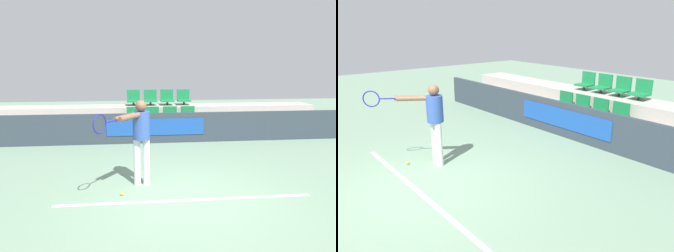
% 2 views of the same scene
% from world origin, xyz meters
% --- Properties ---
extents(ground_plane, '(30.00, 30.00, 0.00)m').
position_xyz_m(ground_plane, '(0.00, 0.00, 0.00)').
color(ground_plane, gray).
extents(court_baseline, '(4.50, 0.08, 0.01)m').
position_xyz_m(court_baseline, '(0.00, -0.03, 0.00)').
color(court_baseline, white).
rests_on(court_baseline, ground).
extents(barrier_wall, '(10.94, 0.14, 0.89)m').
position_xyz_m(barrier_wall, '(-0.00, 4.15, 0.45)').
color(barrier_wall, '#2D3842').
rests_on(barrier_wall, ground).
extents(bleacher_tier_front, '(10.54, 0.97, 0.46)m').
position_xyz_m(bleacher_tier_front, '(0.00, 4.71, 0.23)').
color(bleacher_tier_front, '#ADA89E').
rests_on(bleacher_tier_front, ground).
extents(bleacher_tier_middle, '(10.54, 0.97, 0.91)m').
position_xyz_m(bleacher_tier_middle, '(0.00, 5.68, 0.46)').
color(bleacher_tier_middle, '#ADA89E').
rests_on(bleacher_tier_middle, ground).
extents(stadium_chair_0, '(0.44, 0.41, 0.52)m').
position_xyz_m(stadium_chair_0, '(-0.86, 4.83, 0.68)').
color(stadium_chair_0, '#333333').
rests_on(stadium_chair_0, bleacher_tier_front).
extents(stadium_chair_1, '(0.44, 0.41, 0.52)m').
position_xyz_m(stadium_chair_1, '(-0.29, 4.83, 0.68)').
color(stadium_chair_1, '#333333').
rests_on(stadium_chair_1, bleacher_tier_front).
extents(stadium_chair_2, '(0.44, 0.41, 0.52)m').
position_xyz_m(stadium_chair_2, '(0.29, 4.83, 0.68)').
color(stadium_chair_2, '#333333').
rests_on(stadium_chair_2, bleacher_tier_front).
extents(stadium_chair_3, '(0.44, 0.41, 0.52)m').
position_xyz_m(stadium_chair_3, '(0.86, 4.83, 0.68)').
color(stadium_chair_3, '#333333').
rests_on(stadium_chair_3, bleacher_tier_front).
extents(stadium_chair_4, '(0.44, 0.41, 0.52)m').
position_xyz_m(stadium_chair_4, '(-0.86, 5.80, 1.14)').
color(stadium_chair_4, '#333333').
rests_on(stadium_chair_4, bleacher_tier_middle).
extents(stadium_chair_5, '(0.44, 0.41, 0.52)m').
position_xyz_m(stadium_chair_5, '(-0.29, 5.80, 1.14)').
color(stadium_chair_5, '#333333').
rests_on(stadium_chair_5, bleacher_tier_middle).
extents(stadium_chair_6, '(0.44, 0.41, 0.52)m').
position_xyz_m(stadium_chair_6, '(0.29, 5.80, 1.14)').
color(stadium_chair_6, '#333333').
rests_on(stadium_chair_6, bleacher_tier_middle).
extents(stadium_chair_7, '(0.44, 0.41, 0.52)m').
position_xyz_m(stadium_chair_7, '(0.86, 5.80, 1.14)').
color(stadium_chair_7, '#333333').
rests_on(stadium_chair_7, bleacher_tier_middle).
extents(tennis_player, '(0.93, 1.28, 1.65)m').
position_xyz_m(tennis_player, '(-0.77, 0.76, 1.03)').
color(tennis_player, silver).
rests_on(tennis_player, ground).
extents(tennis_ball, '(0.07, 0.07, 0.07)m').
position_xyz_m(tennis_ball, '(-1.10, 0.31, 0.03)').
color(tennis_ball, '#CCDB33').
rests_on(tennis_ball, ground).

